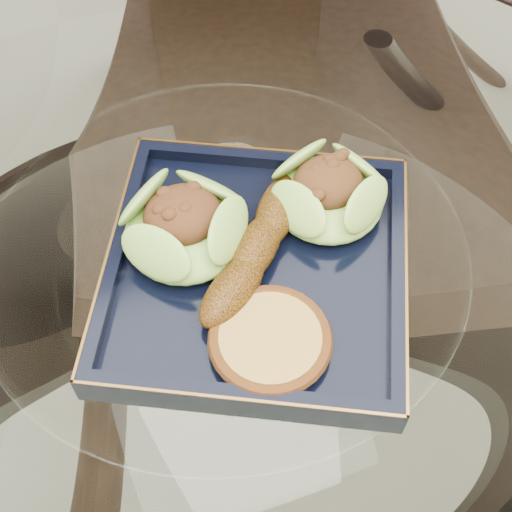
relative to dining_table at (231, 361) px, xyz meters
name	(u,v)px	position (x,y,z in m)	size (l,w,h in m)	color
ground	(241,507)	(0.00, 0.00, -0.60)	(4.00, 4.00, 0.00)	beige
dining_table	(231,361)	(0.00, 0.00, 0.00)	(1.13, 1.13, 0.77)	white
dining_chair	(269,147)	(0.19, 0.40, -0.12)	(0.46, 0.46, 0.85)	black
navy_plate	(256,274)	(0.03, -0.01, 0.17)	(0.27, 0.27, 0.02)	black
lettuce_wrap_left	(185,228)	(-0.02, 0.04, 0.20)	(0.11, 0.11, 0.04)	#6AA02E
lettuce_wrap_right	(328,195)	(0.11, 0.04, 0.20)	(0.11, 0.11, 0.04)	#68A931
roasted_plantain	(256,249)	(0.03, 0.00, 0.20)	(0.17, 0.04, 0.03)	#61380A
crumb_patty	(270,341)	(0.01, -0.08, 0.19)	(0.09, 0.09, 0.02)	gold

